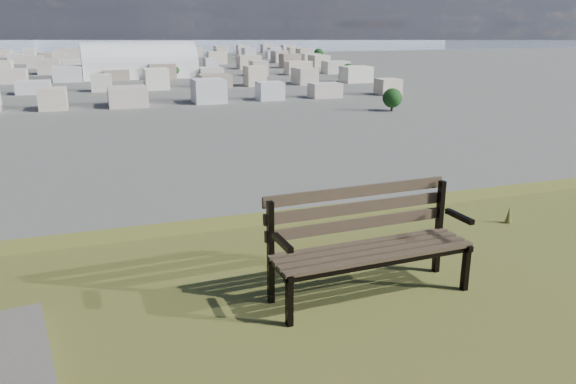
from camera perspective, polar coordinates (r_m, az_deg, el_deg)
name	(u,v)px	position (r m, az deg, el deg)	size (l,w,h in m)	color
park_bench	(367,237)	(4.46, 8.02, -4.52)	(1.62, 0.58, 0.84)	#483829
arena	(140,67)	(312.48, -14.82, 12.22)	(58.45, 26.32, 24.34)	silver
city_blocks	(92,62)	(396.60, -19.30, 12.36)	(395.00, 361.00, 7.00)	beige
city_trees	(39,69)	(322.16, -23.95, 11.32)	(406.52, 387.20, 9.98)	black
bay_water	(89,43)	(901.86, -19.61, 14.03)	(2400.00, 700.00, 0.12)	#92A5BA
far_hills	(57,25)	(1405.62, -22.38, 15.41)	(2050.00, 340.00, 60.00)	#969CBA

